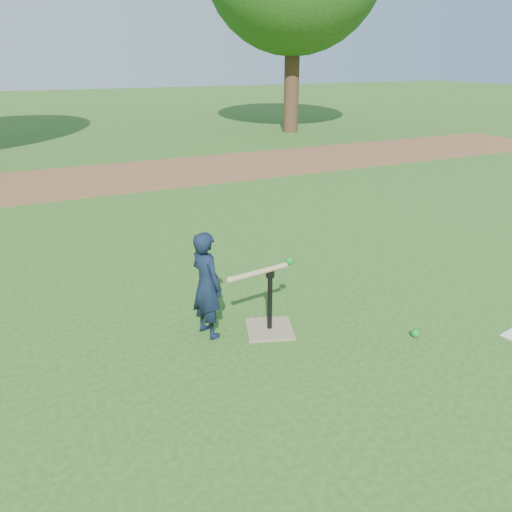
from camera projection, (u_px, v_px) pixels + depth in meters
name	position (u px, v px, depth m)	size (l,w,h in m)	color
ground	(309.00, 340.00, 4.57)	(80.00, 80.00, 0.00)	#285116
dirt_strip	(130.00, 176.00, 10.85)	(24.00, 3.00, 0.01)	brown
child	(206.00, 285.00, 4.50)	(0.37, 0.24, 1.01)	black
wiffle_ball_ground	(415.00, 333.00, 4.61)	(0.08, 0.08, 0.08)	#0C8923
batting_tee	(270.00, 320.00, 4.70)	(0.55, 0.55, 0.61)	#8C7A59
swing_action	(263.00, 271.00, 4.47)	(0.72, 0.18, 0.09)	tan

